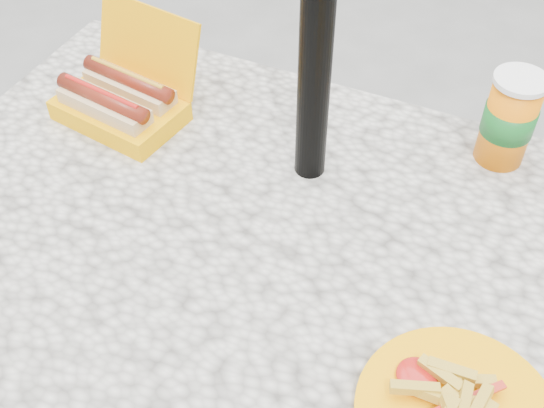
% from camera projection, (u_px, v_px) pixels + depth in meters
% --- Properties ---
extents(picnic_table, '(1.20, 0.80, 0.75)m').
position_uv_depth(picnic_table, '(269.00, 278.00, 1.11)').
color(picnic_table, beige).
rests_on(picnic_table, ground).
extents(hotdog_box, '(0.24, 0.22, 0.17)m').
position_uv_depth(hotdog_box, '(121.00, 99.00, 1.20)').
color(hotdog_box, '#FFA400').
rests_on(hotdog_box, picnic_table).
extents(soda_cup, '(0.09, 0.09, 0.16)m').
position_uv_depth(soda_cup, '(509.00, 119.00, 1.10)').
color(soda_cup, orange).
rests_on(soda_cup, picnic_table).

